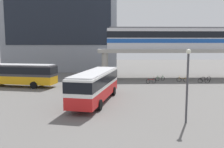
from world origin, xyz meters
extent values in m
plane|color=#605E5B|center=(0.00, 10.00, 0.00)|extent=(120.00, 120.00, 0.00)
cube|color=gray|center=(-8.68, 31.56, 10.99)|extent=(24.82, 11.21, 21.99)
cube|color=black|center=(-8.68, 25.91, 12.09)|extent=(22.34, 0.10, 12.31)
cube|color=#9E9B93|center=(13.51, 16.98, 4.90)|extent=(27.04, 5.86, 0.60)
cylinder|color=#9E9B93|center=(1.19, 14.85, 2.30)|extent=(1.10, 1.10, 4.60)
cylinder|color=#9E9B93|center=(1.19, 19.11, 2.30)|extent=(1.10, 1.10, 4.60)
cube|color=silver|center=(12.33, 16.98, 7.00)|extent=(21.48, 2.90, 3.60)
cube|color=#194CA5|center=(12.33, 16.98, 6.64)|extent=(21.54, 2.96, 0.70)
cube|color=black|center=(12.33, 16.98, 7.72)|extent=(21.54, 2.96, 1.10)
cube|color=slate|center=(12.33, 16.98, 8.92)|extent=(20.63, 2.61, 0.24)
cube|color=red|center=(0.23, -0.87, 1.05)|extent=(4.98, 11.28, 1.10)
cube|color=white|center=(0.23, -0.87, 2.35)|extent=(4.98, 11.28, 1.50)
cube|color=black|center=(0.23, -0.87, 2.43)|extent=(5.02, 11.33, 0.96)
cube|color=silver|center=(0.23, -0.87, 3.16)|extent=(4.73, 10.72, 0.12)
cylinder|color=black|center=(-0.17, 2.84, 0.50)|extent=(0.50, 1.04, 1.00)
cylinder|color=black|center=(2.26, 2.26, 0.50)|extent=(0.50, 1.04, 1.00)
cylinder|color=black|center=(-1.70, -3.58, 0.50)|extent=(0.50, 1.04, 1.00)
cylinder|color=black|center=(0.73, -4.16, 0.50)|extent=(0.50, 1.04, 1.00)
cube|color=orange|center=(-11.22, 8.65, 1.05)|extent=(11.28, 4.80, 1.10)
cube|color=#333338|center=(-11.22, 8.65, 2.35)|extent=(11.28, 4.80, 1.50)
cube|color=black|center=(-11.22, 8.65, 2.43)|extent=(11.33, 4.85, 0.96)
cube|color=silver|center=(-11.22, 8.65, 3.16)|extent=(10.72, 4.56, 0.12)
cylinder|color=black|center=(-14.39, 10.63, 0.50)|extent=(1.04, 0.49, 1.00)
cylinder|color=black|center=(-8.48, 6.77, 0.50)|extent=(1.04, 0.49, 1.00)
cylinder|color=black|center=(-7.94, 9.21, 0.50)|extent=(1.04, 0.49, 1.00)
torus|color=black|center=(14.20, 12.03, 0.34)|extent=(0.72, 0.30, 0.74)
torus|color=black|center=(13.21, 12.38, 0.34)|extent=(0.72, 0.30, 0.74)
cylinder|color=orange|center=(13.71, 12.20, 0.62)|extent=(1.01, 0.39, 0.05)
cylinder|color=orange|center=(13.21, 12.38, 0.64)|extent=(0.04, 0.04, 0.55)
cylinder|color=orange|center=(14.20, 12.03, 0.69)|extent=(0.04, 0.04, 0.65)
torus|color=black|center=(10.89, 13.72, 0.34)|extent=(0.71, 0.32, 0.74)
torus|color=black|center=(9.91, 13.34, 0.34)|extent=(0.71, 0.32, 0.74)
cylinder|color=#1E7F33|center=(10.40, 13.53, 0.62)|extent=(1.00, 0.42, 0.05)
cylinder|color=#1E7F33|center=(9.91, 13.34, 0.64)|extent=(0.04, 0.04, 0.55)
cylinder|color=#1E7F33|center=(10.89, 13.72, 0.69)|extent=(0.04, 0.04, 0.65)
torus|color=black|center=(17.18, 10.84, 0.34)|extent=(0.74, 0.20, 0.74)
torus|color=black|center=(16.15, 11.05, 0.34)|extent=(0.74, 0.20, 0.74)
cylinder|color=black|center=(16.67, 10.95, 0.62)|extent=(1.04, 0.25, 0.05)
cylinder|color=black|center=(16.15, 11.05, 0.64)|extent=(0.04, 0.04, 0.55)
cylinder|color=black|center=(17.18, 10.84, 0.69)|extent=(0.04, 0.04, 0.65)
torus|color=black|center=(8.83, 11.09, 0.34)|extent=(0.71, 0.33, 0.74)
torus|color=black|center=(7.86, 10.69, 0.34)|extent=(0.71, 0.33, 0.74)
cylinder|color=#B21E1E|center=(8.35, 10.89, 0.62)|extent=(0.99, 0.44, 0.05)
cylinder|color=#B21E1E|center=(7.86, 10.69, 0.64)|extent=(0.04, 0.04, 0.55)
cylinder|color=#B21E1E|center=(8.83, 11.09, 0.69)|extent=(0.04, 0.04, 0.65)
torus|color=black|center=(18.46, 13.14, 0.34)|extent=(0.74, 0.14, 0.74)
torus|color=black|center=(17.41, 13.02, 0.34)|extent=(0.74, 0.14, 0.74)
cylinder|color=silver|center=(17.93, 13.08, 0.62)|extent=(1.05, 0.17, 0.05)
cylinder|color=silver|center=(17.41, 13.02, 0.64)|extent=(0.04, 0.04, 0.55)
cylinder|color=silver|center=(18.46, 13.14, 0.69)|extent=(0.04, 0.04, 0.65)
cylinder|color=#3F3F44|center=(7.39, -7.83, 2.65)|extent=(0.16, 0.16, 5.30)
sphere|color=silver|center=(7.39, -7.83, 5.45)|extent=(0.36, 0.36, 0.36)
camera|label=1|loc=(1.21, -25.13, 5.92)|focal=37.87mm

